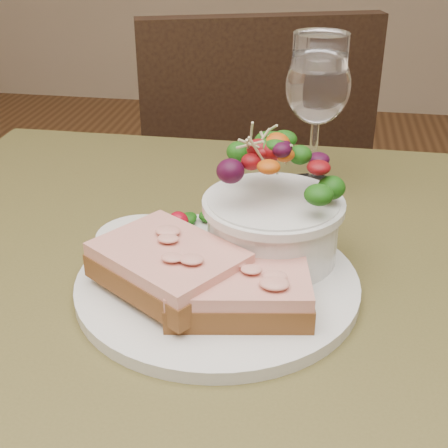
% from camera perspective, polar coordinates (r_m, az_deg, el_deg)
% --- Properties ---
extents(cafe_table, '(0.80, 0.80, 0.75)m').
position_cam_1_polar(cafe_table, '(0.64, -0.09, -13.98)').
color(cafe_table, '#4C4620').
rests_on(cafe_table, ground).
extents(chair_far, '(0.53, 0.53, 0.90)m').
position_cam_1_polar(chair_far, '(1.46, 1.47, -4.44)').
color(chair_far, black).
rests_on(chair_far, ground).
extents(dinner_plate, '(0.26, 0.26, 0.01)m').
position_cam_1_polar(dinner_plate, '(0.58, -0.60, -5.40)').
color(dinner_plate, silver).
rests_on(dinner_plate, cafe_table).
extents(sandwich_front, '(0.13, 0.11, 0.03)m').
position_cam_1_polar(sandwich_front, '(0.54, 1.31, -5.78)').
color(sandwich_front, '#472A13').
rests_on(sandwich_front, dinner_plate).
extents(sandwich_back, '(0.16, 0.15, 0.03)m').
position_cam_1_polar(sandwich_back, '(0.55, -5.10, -3.76)').
color(sandwich_back, '#472A13').
rests_on(sandwich_back, dinner_plate).
extents(ramekin, '(0.08, 0.08, 0.04)m').
position_cam_1_polar(ramekin, '(0.59, -7.58, -2.28)').
color(ramekin, silver).
rests_on(ramekin, dinner_plate).
extents(salad_bowl, '(0.12, 0.12, 0.13)m').
position_cam_1_polar(salad_bowl, '(0.59, 4.55, 2.09)').
color(salad_bowl, silver).
rests_on(salad_bowl, dinner_plate).
extents(garnish, '(0.05, 0.04, 0.02)m').
position_cam_1_polar(garnish, '(0.66, -3.26, 0.16)').
color(garnish, '#0E390A').
rests_on(garnish, dinner_plate).
extents(wine_glass, '(0.08, 0.08, 0.18)m').
position_cam_1_polar(wine_glass, '(0.75, 8.56, 11.96)').
color(wine_glass, white).
rests_on(wine_glass, cafe_table).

